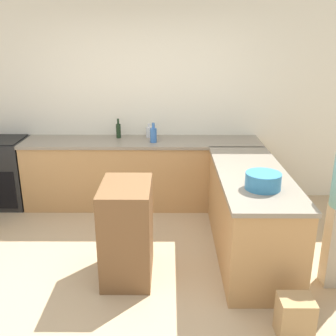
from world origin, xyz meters
The scene contains 11 objects.
ground_plane centered at (0.00, 0.00, 0.00)m, with size 14.00×14.00×0.00m, color tan.
wall_back centered at (0.00, 2.10, 1.35)m, with size 8.00×0.06×2.70m.
counter_back centered at (0.00, 1.77, 0.45)m, with size 3.07×0.63×0.89m.
counter_peninsula centered at (1.19, 0.53, 0.45)m, with size 0.69×1.90×0.89m.
range_oven centered at (-1.89, 1.77, 0.45)m, with size 0.69×0.61×0.90m.
island_table centered at (-0.03, 0.10, 0.46)m, with size 0.45×0.66×0.92m.
mixing_bowl centered at (1.19, 0.10, 0.96)m, with size 0.32×0.32×0.15m.
vinegar_bottle_clear centered at (0.09, 1.94, 0.96)m, with size 0.09×0.09×0.18m.
wine_bottle_dark centered at (-0.31, 1.90, 0.99)m, with size 0.06×0.06×0.26m.
water_bottle_blue centered at (0.16, 1.68, 0.99)m, with size 0.08×0.08×0.25m.
paper_bag centered at (1.31, -0.71, 0.17)m, with size 0.26×0.21×0.33m.
Camera 1 is at (0.37, -3.16, 2.19)m, focal length 42.00 mm.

